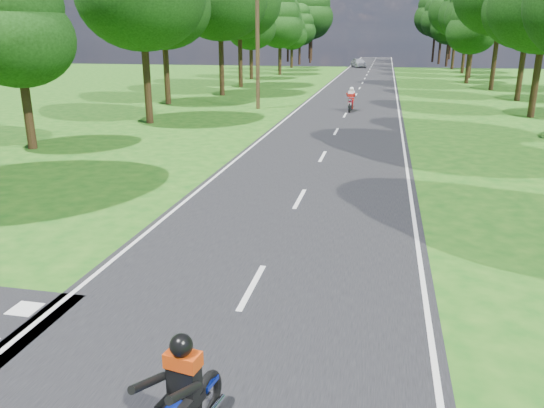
# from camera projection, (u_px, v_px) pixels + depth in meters

# --- Properties ---
(ground) EXTENTS (160.00, 160.00, 0.00)m
(ground) POSITION_uv_depth(u_px,v_px,m) (222.00, 343.00, 8.53)
(ground) COLOR #154F12
(ground) RESTS_ON ground
(main_road) EXTENTS (7.00, 140.00, 0.02)m
(main_road) POSITION_uv_depth(u_px,v_px,m) (362.00, 83.00, 55.16)
(main_road) COLOR black
(main_road) RESTS_ON ground
(road_markings) EXTENTS (7.40, 140.00, 0.01)m
(road_markings) POSITION_uv_depth(u_px,v_px,m) (360.00, 84.00, 53.43)
(road_markings) COLOR silver
(road_markings) RESTS_ON main_road
(treeline) EXTENTS (40.00, 115.35, 14.78)m
(treeline) POSITION_uv_depth(u_px,v_px,m) (382.00, 4.00, 61.76)
(treeline) COLOR black
(treeline) RESTS_ON ground
(telegraph_pole) EXTENTS (1.20, 0.26, 8.00)m
(telegraph_pole) POSITION_uv_depth(u_px,v_px,m) (258.00, 46.00, 34.58)
(telegraph_pole) COLOR #382616
(telegraph_pole) RESTS_ON ground
(rider_near_blue) EXTENTS (0.91, 1.88, 1.50)m
(rider_near_blue) POSITION_uv_depth(u_px,v_px,m) (175.00, 402.00, 5.99)
(rider_near_blue) COLOR navy
(rider_near_blue) RESTS_ON main_road
(rider_far_red) EXTENTS (0.66, 1.86, 1.54)m
(rider_far_red) POSITION_uv_depth(u_px,v_px,m) (351.00, 99.00, 34.28)
(rider_far_red) COLOR #A10C1D
(rider_far_red) RESTS_ON main_road
(distant_car) EXTENTS (2.92, 4.46, 1.41)m
(distant_car) POSITION_uv_depth(u_px,v_px,m) (359.00, 63.00, 81.59)
(distant_car) COLOR #BABCC2
(distant_car) RESTS_ON main_road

